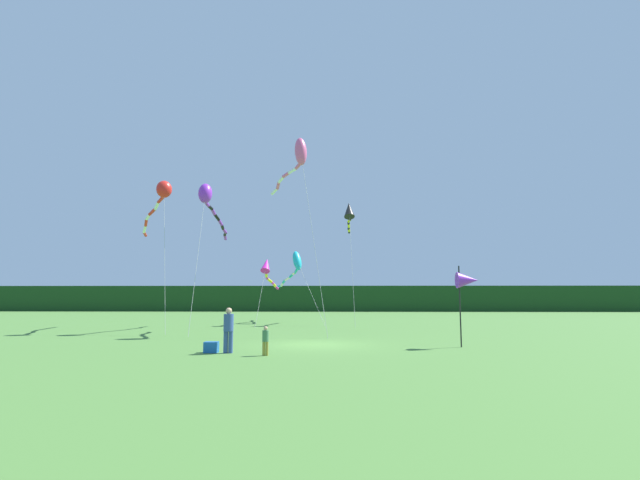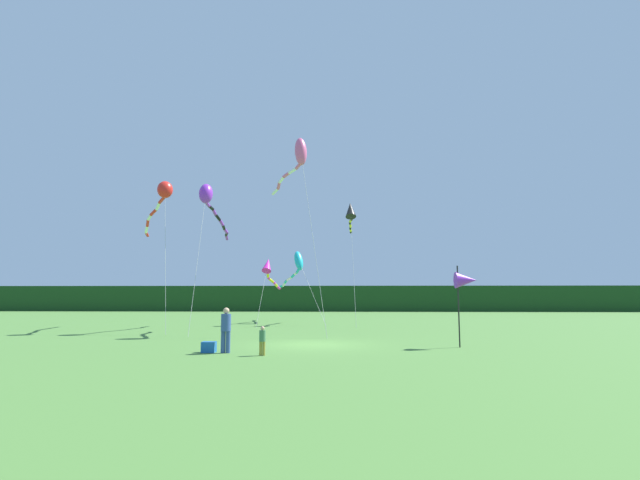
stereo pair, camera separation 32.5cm
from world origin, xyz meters
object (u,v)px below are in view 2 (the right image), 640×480
at_px(cooler_box, 209,347).
at_px(kite_rainbow, 298,156).
at_px(kite_black, 351,212).
at_px(kite_red, 162,197).
at_px(person_adult, 226,328).
at_px(person_child, 262,339).
at_px(kite_purple, 209,200).
at_px(kite_cyan, 297,265).
at_px(kite_magenta, 269,269).
at_px(banner_flag_pole, 466,281).

relative_size(cooler_box, kite_rainbow, 0.04).
distance_m(kite_black, kite_red, 14.43).
xyz_separation_m(person_adult, cooler_box, (-0.68, 0.13, -0.75)).
xyz_separation_m(person_child, kite_purple, (-5.53, 12.11, 7.65)).
relative_size(kite_black, kite_red, 1.02).
relative_size(person_adult, kite_red, 0.18).
bearing_deg(kite_purple, kite_rainbow, -16.43).
distance_m(person_child, kite_red, 16.84).
xyz_separation_m(person_child, kite_black, (3.70, 19.63, 8.12)).
bearing_deg(kite_cyan, kite_magenta, -123.32).
bearing_deg(kite_red, kite_rainbow, -10.97).
bearing_deg(banner_flag_pole, kite_magenta, 125.06).
distance_m(person_adult, kite_purple, 14.10).
distance_m(person_adult, kite_red, 15.39).
relative_size(person_child, banner_flag_pole, 0.31).
distance_m(banner_flag_pole, kite_black, 18.16).
bearing_deg(person_adult, kite_magenta, 93.38).
bearing_deg(person_adult, kite_black, 74.55).
height_order(person_child, kite_purple, kite_purple).
distance_m(cooler_box, kite_black, 21.45).
bearing_deg(kite_red, kite_black, 31.37).
height_order(person_child, cooler_box, person_child).
xyz_separation_m(kite_magenta, kite_red, (-6.04, -6.36, 4.34)).
distance_m(person_adult, kite_magenta, 18.07).
distance_m(kite_magenta, kite_black, 7.84).
distance_m(kite_black, kite_cyan, 6.22).
xyz_separation_m(person_child, banner_flag_pole, (8.23, 3.07, 2.21)).
relative_size(person_adult, banner_flag_pole, 0.50).
height_order(person_child, kite_red, kite_red).
distance_m(kite_magenta, kite_rainbow, 10.72).
relative_size(cooler_box, banner_flag_pole, 0.15).
xyz_separation_m(kite_rainbow, kite_red, (-8.97, 1.74, -2.05)).
relative_size(person_child, kite_purple, 0.10).
bearing_deg(kite_cyan, cooler_box, -94.19).
xyz_separation_m(banner_flag_pole, kite_purple, (-13.76, 9.04, 5.44)).
relative_size(kite_purple, kite_rainbow, 0.91).
relative_size(cooler_box, kite_magenta, 0.07).
distance_m(person_adult, banner_flag_pole, 10.21).
height_order(person_adult, kite_black, kite_black).
bearing_deg(person_child, kite_black, 79.33).
height_order(kite_magenta, kite_cyan, kite_cyan).
bearing_deg(kite_red, person_child, -54.56).
xyz_separation_m(kite_black, kite_cyan, (-4.41, 1.68, -4.05)).
bearing_deg(kite_black, banner_flag_pole, -74.68).
height_order(kite_black, kite_red, kite_black).
xyz_separation_m(kite_black, kite_rainbow, (-3.35, -9.25, 1.83)).
relative_size(banner_flag_pole, kite_black, 0.36).
bearing_deg(kite_cyan, person_child, -88.09).
distance_m(cooler_box, banner_flag_pole, 10.98).
distance_m(person_child, banner_flag_pole, 9.06).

